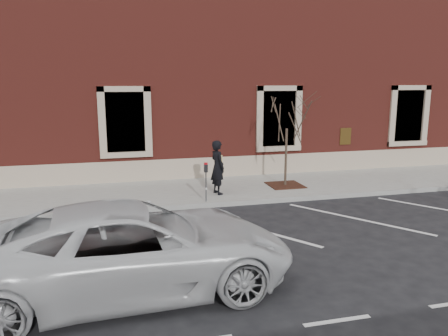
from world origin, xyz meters
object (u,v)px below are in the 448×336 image
object	(u,v)px
man	(218,167)
sapling	(287,113)
parking_meter	(206,175)
white_truck	(134,248)

from	to	relation	value
man	sapling	bearing A→B (deg)	-93.96
man	parking_meter	world-z (taller)	man
parking_meter	sapling	distance (m)	3.94
parking_meter	white_truck	size ratio (longest dim) A/B	0.21
parking_meter	white_truck	distance (m)	5.73
man	white_truck	size ratio (longest dim) A/B	0.30
white_truck	sapling	bearing A→B (deg)	-44.31
parking_meter	sapling	world-z (taller)	sapling
parking_meter	sapling	bearing A→B (deg)	6.56
man	sapling	size ratio (longest dim) A/B	0.48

